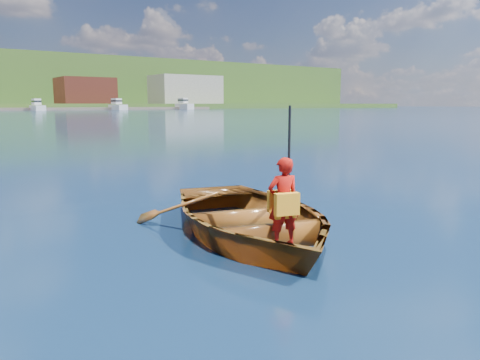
% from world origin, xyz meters
% --- Properties ---
extents(ground, '(600.00, 600.00, 0.00)m').
position_xyz_m(ground, '(0.00, 0.00, 0.00)').
color(ground, '#0F2C48').
rests_on(ground, ground).
extents(rowboat, '(4.11, 4.99, 0.90)m').
position_xyz_m(rowboat, '(-1.30, 0.98, 0.30)').
color(rowboat, brown).
rests_on(rowboat, ground).
extents(child_paddler, '(0.50, 0.41, 1.90)m').
position_xyz_m(child_paddler, '(-1.38, 0.08, 0.71)').
color(child_paddler, '#AA0F0A').
rests_on(child_paddler, ground).
extents(hillside_trees, '(276.47, 89.26, 25.82)m').
position_xyz_m(hillside_trees, '(43.89, 235.70, 17.35)').
color(hillside_trees, '#382314').
rests_on(hillside_trees, ground).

